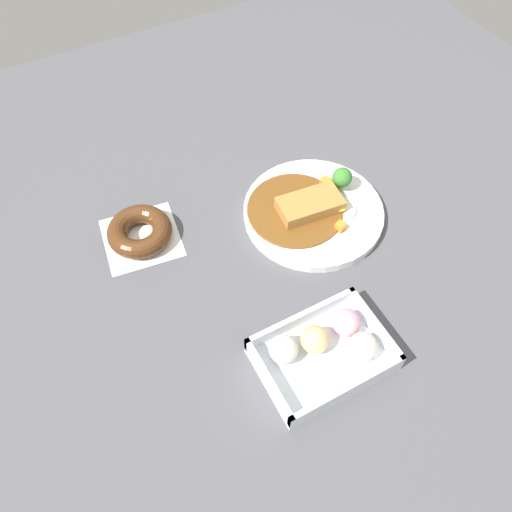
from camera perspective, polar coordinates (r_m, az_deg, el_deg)
The scene contains 4 objects.
ground_plane at distance 0.90m, azimuth 4.86°, elevation 0.68°, with size 1.60×1.60×0.00m, color #4C4C51.
curry_plate at distance 0.94m, azimuth 6.45°, elevation 5.26°, with size 0.26×0.26×0.07m.
donut_box at distance 0.78m, azimuth 7.80°, elevation -10.50°, with size 0.20×0.14×0.06m.
chocolate_ring_donut at distance 0.92m, azimuth -13.11°, elevation 2.71°, with size 0.15×0.15×0.04m.
Camera 1 is at (0.31, 0.43, 0.73)m, focal length 35.10 mm.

